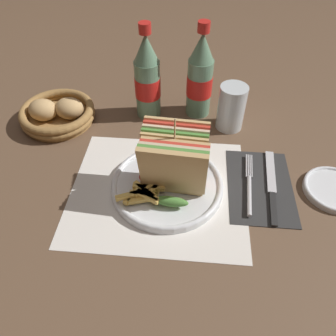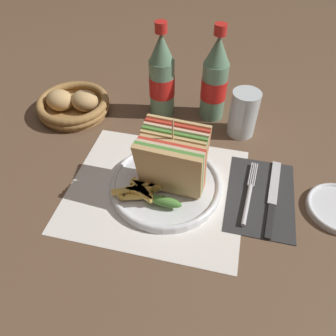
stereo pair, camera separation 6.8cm
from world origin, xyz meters
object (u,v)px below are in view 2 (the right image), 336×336
coke_bottle_far (215,81)px  knife (273,197)px  plate_main (166,185)px  bread_basket (73,104)px  coke_bottle_near (162,78)px  club_sandwich (172,163)px  fork (248,198)px  glass_near (243,113)px

coke_bottle_far → knife: bearing=-57.7°
plate_main → bread_basket: (-0.30, 0.20, 0.02)m
coke_bottle_near → club_sandwich: bearing=-71.9°
club_sandwich → coke_bottle_far: 0.28m
coke_bottle_far → fork: bearing=-67.2°
coke_bottle_near → fork: bearing=-46.3°
fork → bread_basket: size_ratio=0.93×
knife → coke_bottle_far: 0.32m
coke_bottle_near → coke_bottle_far: same height
coke_bottle_near → coke_bottle_far: bearing=7.9°
glass_near → club_sandwich: bearing=-118.8°
knife → coke_bottle_far: size_ratio=0.87×
coke_bottle_near → glass_near: bearing=-9.9°
plate_main → club_sandwich: (0.01, -0.00, 0.07)m
plate_main → coke_bottle_far: size_ratio=0.98×
plate_main → coke_bottle_near: (-0.07, 0.26, 0.09)m
club_sandwich → fork: bearing=3.0°
club_sandwich → fork: (0.16, 0.01, -0.07)m
fork → glass_near: size_ratio=1.52×
knife → bread_basket: 0.55m
club_sandwich → coke_bottle_far: coke_bottle_far is taller
fork → knife: 0.05m
bread_basket → glass_near: bearing=2.2°
fork → knife: (0.05, 0.01, -0.00)m
coke_bottle_near → coke_bottle_far: 0.13m
knife → coke_bottle_near: size_ratio=0.87×
glass_near → fork: bearing=-81.3°
plate_main → coke_bottle_near: size_ratio=0.98×
coke_bottle_far → bread_basket: size_ratio=1.28×
plate_main → glass_near: glass_near is taller
plate_main → knife: plate_main is taller
knife → coke_bottle_far: bearing=126.9°
coke_bottle_far → bread_basket: coke_bottle_far is taller
knife → bread_basket: (-0.52, 0.19, 0.02)m
fork → coke_bottle_far: (-0.11, 0.27, 0.09)m
plate_main → knife: size_ratio=1.12×
plate_main → knife: (0.22, 0.02, -0.00)m
plate_main → knife: 0.22m
glass_near → coke_bottle_near: bearing=170.1°
coke_bottle_near → bread_basket: coke_bottle_near is taller
fork → bread_basket: bread_basket is taller
knife → glass_near: 0.22m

